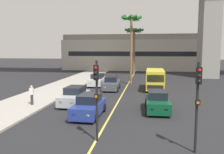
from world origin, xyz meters
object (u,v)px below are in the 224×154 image
Objects in this scene: car_queue_front at (89,106)px; pedestrian_near_crosswalk at (32,95)px; car_queue_second at (111,84)px; traffic_light_median_near at (97,90)px; traffic_light_right_far_corner at (198,95)px; car_queue_fourth at (75,96)px; delivery_van at (155,79)px; palm_tree_mid_median at (134,37)px; palm_tree_near_median at (131,27)px; car_queue_third at (97,80)px; car_queue_fifth at (157,102)px.

car_queue_front is 2.56× the size of pedestrian_near_crosswalk.
traffic_light_median_near reaches higher than car_queue_second.
car_queue_second is 17.53m from traffic_light_right_far_corner.
traffic_light_median_near is 2.59× the size of pedestrian_near_crosswalk.
delivery_van reaches higher than car_queue_fourth.
palm_tree_mid_median is at bearing 87.12° from car_queue_front.
traffic_light_median_near reaches higher than pedestrian_near_crosswalk.
car_queue_second is at bearing 96.00° from traffic_light_median_near.
traffic_light_median_near is at bearing -90.84° from palm_tree_near_median.
traffic_light_right_far_corner is (8.69, -18.98, 1.99)m from car_queue_third.
pedestrian_near_crosswalk is (-10.28, -0.12, 0.28)m from car_queue_fifth.
delivery_van is 3.26× the size of pedestrian_near_crosswalk.
palm_tree_mid_median is (-4.87, 34.09, 4.24)m from traffic_light_right_far_corner.
car_queue_third is at bearing 121.91° from car_queue_fifth.
car_queue_third is at bearing -104.16° from palm_tree_mid_median.
car_queue_front and car_queue_third have the same top height.
palm_tree_near_median is (1.86, 15.83, 6.90)m from car_queue_front.
pedestrian_near_crosswalk is (-3.04, -11.75, 0.28)m from car_queue_third.
car_queue_fifth is 0.99× the size of traffic_light_median_near.
traffic_light_median_near is 9.73m from pedestrian_near_crosswalk.
car_queue_second is at bearing -50.62° from car_queue_third.
car_queue_second is 5.13m from delivery_van.
traffic_light_right_far_corner is 0.49× the size of palm_tree_mid_median.
car_queue_front is 29.56m from palm_tree_mid_median.
delivery_van reaches higher than car_queue_third.
palm_tree_mid_median is 28.35m from pedestrian_near_crosswalk.
car_queue_fifth is at bearing -90.54° from delivery_van.
palm_tree_near_median is 16.97m from pedestrian_near_crosswalk.
delivery_van is at bearing -15.71° from car_queue_third.
delivery_van is at bearing 43.05° from pedestrian_near_crosswalk.
car_queue_second is 2.56× the size of pedestrian_near_crosswalk.
car_queue_third is 10.58m from car_queue_fourth.
car_queue_fourth is (0.29, -10.58, 0.00)m from car_queue_third.
traffic_light_median_near reaches higher than car_queue_third.
car_queue_third is 18.84m from traffic_light_median_near.
palm_tree_mid_median is at bearing 75.84° from car_queue_third.
pedestrian_near_crosswalk reaches higher than car_queue_fourth.
palm_tree_near_median is (4.22, 2.09, 6.90)m from car_queue_third.
car_queue_front is at bearing -96.69° from palm_tree_near_median.
car_queue_fifth is 15.64m from palm_tree_near_median.
car_queue_front is at bearing -156.55° from car_queue_fifth.
pedestrian_near_crosswalk is at bearing 136.62° from traffic_light_median_near.
car_queue_front is at bearing -89.60° from car_queue_second.
car_queue_third is 0.98× the size of traffic_light_median_near.
car_queue_fifth is at bearing -58.09° from car_queue_third.
palm_tree_mid_median is (1.45, 28.85, 6.23)m from car_queue_front.
delivery_van is at bearing 66.96° from car_queue_front.
palm_tree_mid_median reaches higher than delivery_van.
traffic_light_median_near is 20.99m from palm_tree_near_median.
car_queue_second is 0.48× the size of palm_tree_mid_median.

